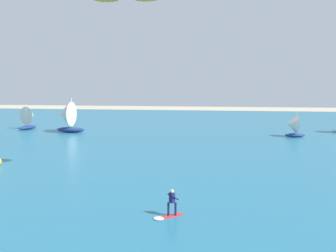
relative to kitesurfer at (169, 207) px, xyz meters
name	(u,v)px	position (x,y,z in m)	size (l,w,h in m)	color
ocean	(196,134)	(-0.57, 37.43, -0.65)	(160.00, 90.00, 0.10)	#236B89
kitesurfer	(169,207)	(0.00, 0.00, 0.00)	(1.86, 1.69, 1.67)	red
sailboat_heeled_over	(29,118)	(-28.15, 39.48, 1.33)	(3.34, 3.74, 4.21)	navy
sailboat_leading	(67,117)	(-20.58, 36.44, 1.86)	(4.61, 3.92, 5.38)	navy
sailboat_anchored_offshore	(292,126)	(13.29, 35.45, 1.02)	(3.13, 2.71, 3.55)	navy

